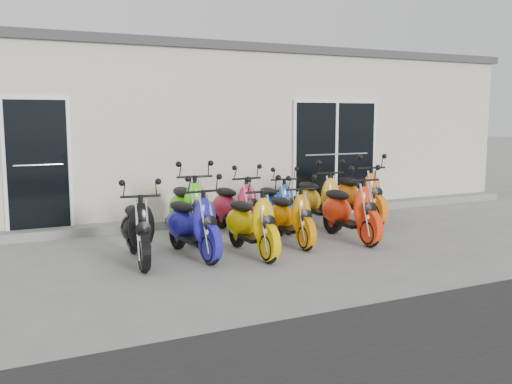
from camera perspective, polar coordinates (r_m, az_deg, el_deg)
ground at (r=8.95m, az=1.70°, el=-5.23°), size 80.00×80.00×0.00m
building at (r=13.55m, az=-8.63°, el=5.91°), size 14.00×6.00×3.20m
roof_cap at (r=13.60m, az=-8.78°, el=13.00°), size 14.20×6.20×0.16m
front_step at (r=10.73m, az=-3.34°, el=-2.66°), size 14.00×0.40×0.15m
door_left at (r=9.95m, az=-21.02°, el=2.91°), size 1.07×0.08×2.22m
door_right at (r=11.95m, az=7.93°, el=4.07°), size 2.02×0.08×2.22m
scooter_front_black at (r=7.89m, az=-11.77°, el=-2.71°), size 0.78×1.68×1.20m
scooter_front_blue at (r=8.10m, az=-6.43°, el=-2.26°), size 0.76×1.70×1.22m
scooter_front_orange_a at (r=8.16m, az=-0.49°, el=-2.22°), size 0.59×1.62×1.19m
scooter_front_orange_b at (r=8.86m, az=3.47°, el=-1.66°), size 0.64×1.55×1.12m
scooter_front_red at (r=9.24m, az=9.33°, el=-0.97°), size 0.68×1.71×1.25m
scooter_back_green at (r=9.23m, az=-6.79°, el=-0.72°), size 0.79×1.83×1.32m
scooter_back_red at (r=9.62m, az=-2.05°, el=-0.64°), size 0.73×1.69×1.21m
scooter_back_blue at (r=10.02m, az=2.00°, el=-0.52°), size 0.68×1.58×1.14m
scooter_back_yellow at (r=10.37m, az=6.28°, el=-0.00°), size 0.67×1.70×1.24m
scooter_back_extra at (r=10.80m, az=10.24°, el=0.43°), size 0.79×1.83×1.32m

